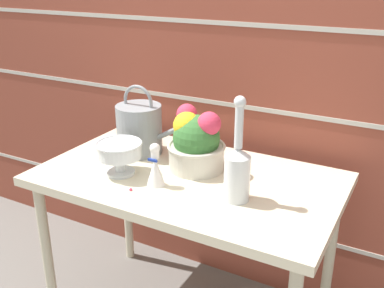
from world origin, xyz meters
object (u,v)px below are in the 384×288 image
at_px(flower_planter, 196,142).
at_px(figurine_vase, 155,168).
at_px(glass_decanter, 237,168).
at_px(watering_can, 140,128).
at_px(crystal_pedestal_bowl, 119,152).

distance_m(flower_planter, figurine_vase, 0.22).
bearing_deg(glass_decanter, watering_can, 160.03).
xyz_separation_m(glass_decanter, figurine_vase, (-0.31, -0.04, -0.05)).
distance_m(crystal_pedestal_bowl, figurine_vase, 0.18).
xyz_separation_m(watering_can, flower_planter, (0.30, -0.04, 0.00)).
height_order(crystal_pedestal_bowl, glass_decanter, glass_decanter).
bearing_deg(watering_can, figurine_vase, -45.43).
height_order(glass_decanter, figurine_vase, glass_decanter).
bearing_deg(crystal_pedestal_bowl, flower_planter, 37.76).
xyz_separation_m(flower_planter, figurine_vase, (-0.06, -0.20, -0.05)).
distance_m(watering_can, flower_planter, 0.30).
xyz_separation_m(crystal_pedestal_bowl, figurine_vase, (0.18, -0.01, -0.03)).
distance_m(crystal_pedestal_bowl, glass_decanter, 0.49).
relative_size(glass_decanter, figurine_vase, 2.26).
relative_size(crystal_pedestal_bowl, figurine_vase, 1.10).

